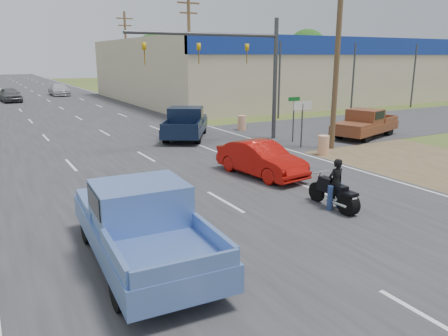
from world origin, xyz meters
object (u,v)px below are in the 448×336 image
blue_pickup (140,221)px  brown_pickup (364,123)px  motorcycle (336,195)px  distant_car_silver (59,90)px  navy_pickup (186,122)px  rider (336,186)px  red_convertible (261,159)px  distant_car_grey (10,95)px

blue_pickup → brown_pickup: (17.43, 9.27, -0.12)m
motorcycle → distant_car_silver: 49.14m
navy_pickup → distant_car_silver: bearing=124.9°
rider → navy_pickup: 14.22m
motorcycle → rider: bearing=90.0°
motorcycle → blue_pickup: size_ratio=0.36×
rider → distant_car_silver: rider is taller
red_convertible → motorcycle: size_ratio=1.96×
distant_car_silver → rider: bearing=-90.5°
blue_pickup → rider: bearing=6.5°
red_convertible → navy_pickup: bearing=76.8°
red_convertible → distant_car_silver: distant_car_silver is taller
rider → distant_car_grey: (-6.55, 43.18, -0.02)m
rider → brown_pickup: brown_pickup is taller
motorcycle → distant_car_grey: distant_car_grey is taller
red_convertible → brown_pickup: (10.52, 4.26, 0.17)m
motorcycle → navy_pickup: navy_pickup is taller
red_convertible → navy_pickup: navy_pickup is taller
distant_car_silver → blue_pickup: bearing=-98.2°
navy_pickup → brown_pickup: (9.56, -5.31, -0.07)m
distant_car_grey → distant_car_silver: (6.03, 5.89, -0.03)m
blue_pickup → navy_pickup: (7.87, 14.58, -0.05)m
rider → blue_pickup: 6.73m
blue_pickup → brown_pickup: size_ratio=1.08×
rider → distant_car_grey: bearing=-81.2°
red_convertible → rider: 4.61m
blue_pickup → distant_car_silver: 49.87m
red_convertible → navy_pickup: 9.62m
red_convertible → distant_car_silver: 44.48m
red_convertible → distant_car_silver: size_ratio=0.84×
motorcycle → distant_car_silver: distant_car_silver is taller
navy_pickup → brown_pickup: size_ratio=1.06×
distant_car_grey → distant_car_silver: size_ratio=0.89×
motorcycle → rider: rider is taller
blue_pickup → distant_car_silver: bearing=85.9°
blue_pickup → distant_car_grey: bearing=92.8°
blue_pickup → brown_pickup: 19.75m
distant_car_grey → red_convertible: bearing=-85.8°
blue_pickup → red_convertible: bearing=38.9°
brown_pickup → distant_car_grey: bearing=9.2°
red_convertible → navy_pickup: (0.96, 9.57, 0.23)m
distant_car_grey → blue_pickup: bearing=-96.0°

